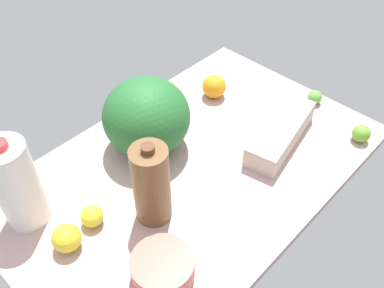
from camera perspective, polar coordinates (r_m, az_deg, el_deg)
The scene contains 11 objects.
countertop at distance 135.35cm, azimuth 0.00°, elevation -3.47°, with size 120.00×76.00×3.00cm, color #B89793.
watermelon at distance 133.66cm, azimuth -6.09°, elevation 3.65°, with size 27.38×27.38×24.31cm, color #25662E.
chocolate_milk_jug at distance 113.34cm, azimuth -5.43°, elevation -5.41°, with size 10.04×10.04×26.95cm.
egg_carton at distance 142.56cm, azimuth 11.71°, elevation 1.43°, with size 33.17×10.62×7.56cm, color beige.
milk_jug at distance 120.60cm, azimuth -22.37°, elevation -5.00°, with size 11.69×11.69×28.93cm.
mixing_bowl at distance 109.77cm, azimuth -3.94°, elevation -16.20°, with size 15.86×15.86×6.97cm, color #B25648.
lemon_far_back at distance 121.55cm, azimuth -13.19°, elevation -9.35°, with size 6.22×6.22×6.22cm, color yellow.
lime_loose at distance 151.30cm, azimuth 21.64°, elevation 1.31°, with size 5.94×5.94×5.94cm, color #6CB131.
orange_near_front at distance 158.28cm, azimuth 2.96°, elevation 7.68°, with size 8.67×8.67×8.67cm, color orange.
lime_by_jug at distance 162.16cm, azimuth 16.07°, elevation 6.01°, with size 5.09×5.09×5.09cm, color #5FA941.
lemon_beside_bowl at distance 118.16cm, azimuth -16.39°, elevation -11.97°, with size 7.68×7.68×7.68cm, color yellow.
Camera 1 is at (-65.83, -62.29, 102.03)cm, focal length 40.00 mm.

